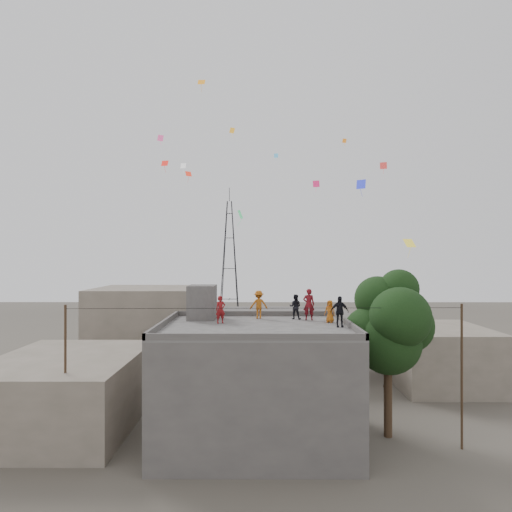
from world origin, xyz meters
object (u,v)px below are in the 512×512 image
at_px(stair_head_box, 202,302).
at_px(tree, 390,324).
at_px(person_dark_adult, 339,312).
at_px(transmission_tower, 229,262).
at_px(person_red_adult, 309,304).

distance_m(stair_head_box, tree, 10.80).
height_order(stair_head_box, tree, tree).
bearing_deg(tree, person_dark_adult, -162.63).
xyz_separation_m(tree, transmission_tower, (-11.37, 39.40, 2.97)).
bearing_deg(transmission_tower, tree, -73.91).
distance_m(stair_head_box, transmission_tower, 37.46).
relative_size(tree, person_dark_adult, 5.60).
height_order(tree, person_red_adult, tree).
bearing_deg(transmission_tower, stair_head_box, -88.77).
xyz_separation_m(stair_head_box, person_red_adult, (6.29, -0.45, -0.08)).
bearing_deg(stair_head_box, person_red_adult, -4.10).
bearing_deg(transmission_tower, person_dark_adult, -78.24).
bearing_deg(person_red_adult, tree, 166.73).
bearing_deg(transmission_tower, person_red_adult, -79.39).
xyz_separation_m(transmission_tower, person_red_adult, (7.09, -37.85, -2.05)).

